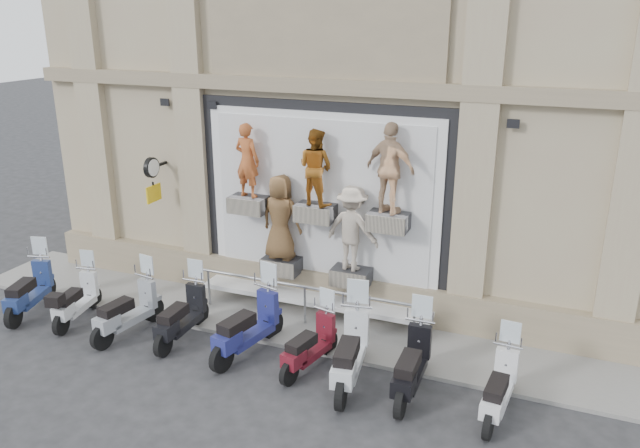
% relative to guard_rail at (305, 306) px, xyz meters
% --- Properties ---
extents(ground, '(90.00, 90.00, 0.00)m').
position_rel_guard_rail_xyz_m(ground, '(0.00, -2.00, -0.47)').
color(ground, '#29292B').
rests_on(ground, ground).
extents(sidewalk, '(16.00, 2.20, 0.08)m').
position_rel_guard_rail_xyz_m(sidewalk, '(0.00, 0.10, -0.43)').
color(sidewalk, gray).
rests_on(sidewalk, ground).
extents(building, '(14.00, 8.60, 12.00)m').
position_rel_guard_rail_xyz_m(building, '(0.00, 5.00, 5.54)').
color(building, tan).
rests_on(building, ground).
extents(shop_vitrine, '(5.60, 0.84, 4.30)m').
position_rel_guard_rail_xyz_m(shop_vitrine, '(0.11, 0.74, 1.92)').
color(shop_vitrine, black).
rests_on(shop_vitrine, ground).
extents(guard_rail, '(5.06, 0.10, 0.93)m').
position_rel_guard_rail_xyz_m(guard_rail, '(0.00, 0.00, 0.00)').
color(guard_rail, '#9EA0A5').
rests_on(guard_rail, ground).
extents(clock_sign_bracket, '(0.10, 0.80, 1.02)m').
position_rel_guard_rail_xyz_m(clock_sign_bracket, '(-3.90, 0.47, 2.34)').
color(clock_sign_bracket, black).
rests_on(clock_sign_bracket, ground).
extents(scooter_a, '(1.05, 1.97, 1.54)m').
position_rel_guard_rail_xyz_m(scooter_a, '(-5.77, -1.66, 0.30)').
color(scooter_a, navy).
rests_on(scooter_a, ground).
extents(scooter_b, '(0.80, 1.78, 1.39)m').
position_rel_guard_rail_xyz_m(scooter_b, '(-4.57, -1.57, 0.23)').
color(scooter_b, silver).
rests_on(scooter_b, ground).
extents(scooter_c, '(0.82, 1.94, 1.52)m').
position_rel_guard_rail_xyz_m(scooter_c, '(-3.18, -1.65, 0.30)').
color(scooter_c, gray).
rests_on(scooter_c, ground).
extents(scooter_d, '(0.58, 1.86, 1.50)m').
position_rel_guard_rail_xyz_m(scooter_d, '(-2.05, -1.43, 0.29)').
color(scooter_d, black).
rests_on(scooter_d, ground).
extents(scooter_e, '(1.01, 2.13, 1.67)m').
position_rel_guard_rail_xyz_m(scooter_e, '(-0.57, -1.42, 0.37)').
color(scooter_e, navy).
rests_on(scooter_e, ground).
extents(scooter_f, '(0.86, 1.79, 1.40)m').
position_rel_guard_rail_xyz_m(scooter_f, '(0.73, -1.47, 0.23)').
color(scooter_f, '#570E19').
rests_on(scooter_f, ground).
extents(scooter_g, '(0.92, 2.16, 1.70)m').
position_rel_guard_rail_xyz_m(scooter_g, '(1.57, -1.64, 0.39)').
color(scooter_g, silver).
rests_on(scooter_g, ground).
extents(scooter_h, '(0.60, 1.95, 1.58)m').
position_rel_guard_rail_xyz_m(scooter_h, '(2.64, -1.55, 0.32)').
color(scooter_h, black).
rests_on(scooter_h, ground).
extents(scooter_i, '(0.66, 1.81, 1.44)m').
position_rel_guard_rail_xyz_m(scooter_i, '(4.10, -1.62, 0.25)').
color(scooter_i, silver).
rests_on(scooter_i, ground).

